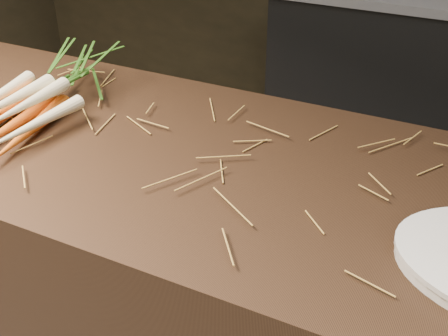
# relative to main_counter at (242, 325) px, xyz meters

# --- Properties ---
(main_counter) EXTENTS (2.40, 0.70, 0.90)m
(main_counter) POSITION_rel_main_counter_xyz_m (0.00, 0.00, 0.00)
(main_counter) COLOR black
(main_counter) RESTS_ON ground
(straw_bedding) EXTENTS (1.40, 0.60, 0.02)m
(straw_bedding) POSITION_rel_main_counter_xyz_m (0.00, 0.00, 0.46)
(straw_bedding) COLOR #AD8F3D
(straw_bedding) RESTS_ON main_counter
(root_veg_bunch) EXTENTS (0.24, 0.59, 0.11)m
(root_veg_bunch) POSITION_rel_main_counter_xyz_m (-0.54, 0.06, 0.50)
(root_veg_bunch) COLOR #C85C17
(root_veg_bunch) RESTS_ON main_counter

